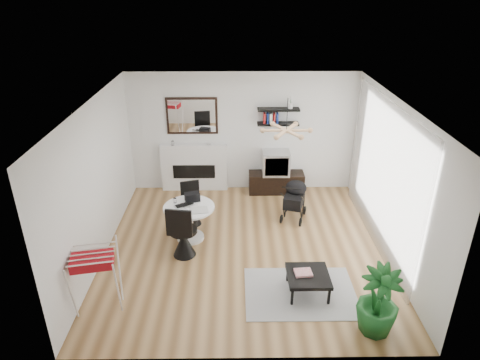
{
  "coord_description": "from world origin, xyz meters",
  "views": [
    {
      "loc": [
        -0.16,
        -6.52,
        4.47
      ],
      "look_at": [
        -0.08,
        0.4,
        1.19
      ],
      "focal_mm": 32.0,
      "sensor_mm": 36.0,
      "label": 1
    }
  ],
  "objects_px": {
    "coffee_table": "(308,276)",
    "potted_plant": "(378,301)",
    "dining_table": "(189,218)",
    "fireplace": "(194,162)",
    "crt_tv": "(276,163)",
    "stroller": "(294,201)",
    "drying_rack": "(96,280)",
    "tv_console": "(276,182)"
  },
  "relations": [
    {
      "from": "crt_tv",
      "to": "dining_table",
      "type": "xyz_separation_m",
      "value": [
        -1.76,
        -1.94,
        -0.27
      ]
    },
    {
      "from": "stroller",
      "to": "potted_plant",
      "type": "distance_m",
      "value": 3.23
    },
    {
      "from": "tv_console",
      "to": "coffee_table",
      "type": "xyz_separation_m",
      "value": [
        0.18,
        -3.5,
        0.07
      ]
    },
    {
      "from": "tv_console",
      "to": "dining_table",
      "type": "distance_m",
      "value": 2.65
    },
    {
      "from": "crt_tv",
      "to": "dining_table",
      "type": "bearing_deg",
      "value": -132.22
    },
    {
      "from": "dining_table",
      "to": "stroller",
      "type": "height_order",
      "value": "stroller"
    },
    {
      "from": "crt_tv",
      "to": "drying_rack",
      "type": "bearing_deg",
      "value": -127.51
    },
    {
      "from": "drying_rack",
      "to": "stroller",
      "type": "relative_size",
      "value": 1.15
    },
    {
      "from": "stroller",
      "to": "coffee_table",
      "type": "height_order",
      "value": "stroller"
    },
    {
      "from": "fireplace",
      "to": "dining_table",
      "type": "relative_size",
      "value": 2.3
    },
    {
      "from": "crt_tv",
      "to": "potted_plant",
      "type": "height_order",
      "value": "potted_plant"
    },
    {
      "from": "crt_tv",
      "to": "coffee_table",
      "type": "bearing_deg",
      "value": -86.58
    },
    {
      "from": "fireplace",
      "to": "stroller",
      "type": "relative_size",
      "value": 2.5
    },
    {
      "from": "fireplace",
      "to": "drying_rack",
      "type": "height_order",
      "value": "fireplace"
    },
    {
      "from": "fireplace",
      "to": "stroller",
      "type": "distance_m",
      "value": 2.53
    },
    {
      "from": "tv_console",
      "to": "dining_table",
      "type": "xyz_separation_m",
      "value": [
        -1.79,
        -1.94,
        0.22
      ]
    },
    {
      "from": "potted_plant",
      "to": "fireplace",
      "type": "bearing_deg",
      "value": 122.77
    },
    {
      "from": "crt_tv",
      "to": "potted_plant",
      "type": "xyz_separation_m",
      "value": [
        1.02,
        -4.3,
        -0.21
      ]
    },
    {
      "from": "fireplace",
      "to": "drying_rack",
      "type": "relative_size",
      "value": 2.17
    },
    {
      "from": "drying_rack",
      "to": "dining_table",
      "type": "bearing_deg",
      "value": 46.96
    },
    {
      "from": "fireplace",
      "to": "stroller",
      "type": "xyz_separation_m",
      "value": [
        2.13,
        -1.31,
        -0.31
      ]
    },
    {
      "from": "fireplace",
      "to": "crt_tv",
      "type": "bearing_deg",
      "value": -4.77
    },
    {
      "from": "stroller",
      "to": "coffee_table",
      "type": "distance_m",
      "value": 2.34
    },
    {
      "from": "tv_console",
      "to": "potted_plant",
      "type": "xyz_separation_m",
      "value": [
        1.0,
        -4.3,
        0.28
      ]
    },
    {
      "from": "dining_table",
      "to": "stroller",
      "type": "xyz_separation_m",
      "value": [
        2.05,
        0.78,
        -0.08
      ]
    },
    {
      "from": "crt_tv",
      "to": "coffee_table",
      "type": "height_order",
      "value": "crt_tv"
    },
    {
      "from": "coffee_table",
      "to": "potted_plant",
      "type": "relative_size",
      "value": 0.63
    },
    {
      "from": "coffee_table",
      "to": "potted_plant",
      "type": "height_order",
      "value": "potted_plant"
    },
    {
      "from": "crt_tv",
      "to": "stroller",
      "type": "xyz_separation_m",
      "value": [
        0.29,
        -1.16,
        -0.36
      ]
    },
    {
      "from": "crt_tv",
      "to": "drying_rack",
      "type": "xyz_separation_m",
      "value": [
        -2.92,
        -3.81,
        -0.2
      ]
    },
    {
      "from": "drying_rack",
      "to": "stroller",
      "type": "distance_m",
      "value": 4.17
    },
    {
      "from": "potted_plant",
      "to": "stroller",
      "type": "bearing_deg",
      "value": 103.14
    },
    {
      "from": "dining_table",
      "to": "stroller",
      "type": "distance_m",
      "value": 2.19
    },
    {
      "from": "tv_console",
      "to": "crt_tv",
      "type": "relative_size",
      "value": 2.07
    },
    {
      "from": "tv_console",
      "to": "drying_rack",
      "type": "height_order",
      "value": "drying_rack"
    },
    {
      "from": "stroller",
      "to": "potted_plant",
      "type": "height_order",
      "value": "potted_plant"
    },
    {
      "from": "fireplace",
      "to": "potted_plant",
      "type": "xyz_separation_m",
      "value": [
        2.87,
        -4.45,
        -0.17
      ]
    },
    {
      "from": "tv_console",
      "to": "potted_plant",
      "type": "height_order",
      "value": "potted_plant"
    },
    {
      "from": "coffee_table",
      "to": "dining_table",
      "type": "bearing_deg",
      "value": 141.61
    },
    {
      "from": "dining_table",
      "to": "fireplace",
      "type": "bearing_deg",
      "value": 92.34
    },
    {
      "from": "dining_table",
      "to": "potted_plant",
      "type": "height_order",
      "value": "potted_plant"
    },
    {
      "from": "drying_rack",
      "to": "potted_plant",
      "type": "distance_m",
      "value": 3.98
    }
  ]
}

